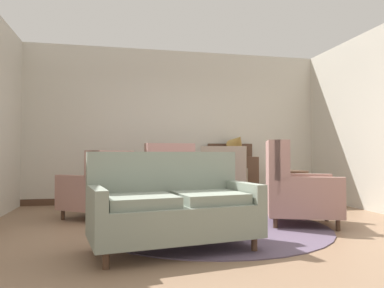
{
  "coord_description": "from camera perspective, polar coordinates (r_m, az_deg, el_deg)",
  "views": [
    {
      "loc": [
        -1.2,
        -4.21,
        0.94
      ],
      "look_at": [
        -0.17,
        0.68,
        1.08
      ],
      "focal_mm": 33.9,
      "sensor_mm": 36.0,
      "label": 1
    }
  ],
  "objects": [
    {
      "name": "ground",
      "position": [
        4.48,
        4.07,
        -13.68
      ],
      "size": [
        8.16,
        8.16,
        0.0
      ],
      "primitive_type": "plane",
      "color": "#896B51"
    },
    {
      "name": "wall_back",
      "position": [
        7.17,
        -2.22,
        2.83
      ],
      "size": [
        5.99,
        0.08,
        2.98
      ],
      "primitive_type": "cube",
      "color": "beige",
      "rests_on": "ground"
    },
    {
      "name": "wall_right",
      "position": [
        6.55,
        27.16,
        3.42
      ],
      "size": [
        0.08,
        3.98,
        2.98
      ],
      "primitive_type": "cube",
      "color": "beige",
      "rests_on": "ground"
    },
    {
      "name": "baseboard_back",
      "position": [
        7.15,
        -2.16,
        -8.61
      ],
      "size": [
        5.83,
        0.03,
        0.12
      ],
      "primitive_type": "cube",
      "color": "#4C3323",
      "rests_on": "ground"
    },
    {
      "name": "area_rug",
      "position": [
        4.76,
        3.05,
        -12.87
      ],
      "size": [
        2.98,
        2.98,
        0.01
      ],
      "primitive_type": "cylinder",
      "color": "#5B4C60",
      "rests_on": "ground"
    },
    {
      "name": "coffee_table",
      "position": [
        4.91,
        -0.08,
        -7.5
      ],
      "size": [
        1.0,
        1.0,
        0.51
      ],
      "color": "#4C3323",
      "rests_on": "ground"
    },
    {
      "name": "porcelain_vase",
      "position": [
        4.91,
        -0.19,
        -4.99
      ],
      "size": [
        0.18,
        0.18,
        0.34
      ],
      "color": "#384C93",
      "rests_on": "coffee_table"
    },
    {
      "name": "settee",
      "position": [
        3.62,
        -3.0,
        -9.98
      ],
      "size": [
        1.71,
        1.04,
        0.96
      ],
      "rotation": [
        0.0,
        0.0,
        0.17
      ],
      "color": "gray",
      "rests_on": "ground"
    },
    {
      "name": "armchair_back_corner",
      "position": [
        6.41,
        5.24,
        -6.0
      ],
      "size": [
        1.04,
        1.13,
        1.07
      ],
      "rotation": [
        0.0,
        0.0,
        2.75
      ],
      "color": "gray",
      "rests_on": "ground"
    },
    {
      "name": "armchair_near_window",
      "position": [
        5.54,
        -14.3,
        -6.83
      ],
      "size": [
        1.12,
        1.13,
        0.99
      ],
      "rotation": [
        0.0,
        0.0,
        4.08
      ],
      "color": "tan",
      "rests_on": "ground"
    },
    {
      "name": "armchair_beside_settee",
      "position": [
        6.31,
        -4.07,
        -5.98
      ],
      "size": [
        0.92,
        1.0,
        1.11
      ],
      "rotation": [
        0.0,
        0.0,
        3.27
      ],
      "color": "tan",
      "rests_on": "ground"
    },
    {
      "name": "armchair_foreground_right",
      "position": [
        5.06,
        15.88,
        -7.03
      ],
      "size": [
        1.14,
        1.08,
        1.12
      ],
      "rotation": [
        0.0,
        0.0,
        7.49
      ],
      "color": "tan",
      "rests_on": "ground"
    },
    {
      "name": "side_table",
      "position": [
        6.24,
        15.68,
        -6.48
      ],
      "size": [
        0.49,
        0.49,
        0.66
      ],
      "color": "#4C3323",
      "rests_on": "ground"
    },
    {
      "name": "sideboard",
      "position": [
        7.13,
        6.45,
        -5.03
      ],
      "size": [
        0.92,
        0.39,
        1.14
      ],
      "color": "#4C3323",
      "rests_on": "ground"
    },
    {
      "name": "gramophone",
      "position": [
        7.05,
        7.04,
        0.04
      ],
      "size": [
        0.4,
        0.49,
        0.52
      ],
      "color": "#4C3323",
      "rests_on": "sideboard"
    }
  ]
}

